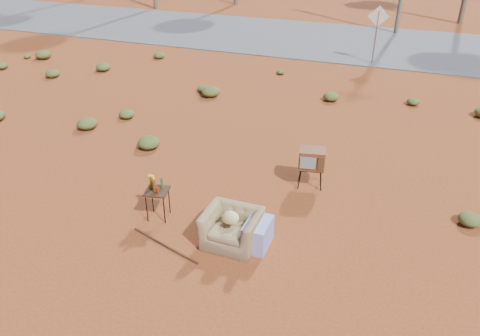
% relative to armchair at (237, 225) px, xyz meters
% --- Properties ---
extents(ground, '(140.00, 140.00, 0.00)m').
position_rel_armchair_xyz_m(ground, '(-0.47, 0.30, -0.41)').
color(ground, brown).
rests_on(ground, ground).
extents(highway, '(140.00, 7.00, 0.04)m').
position_rel_armchair_xyz_m(highway, '(-0.47, 15.30, -0.39)').
color(highway, '#565659').
rests_on(highway, ground).
extents(armchair, '(1.18, 0.74, 0.87)m').
position_rel_armchair_xyz_m(armchair, '(0.00, 0.00, 0.00)').
color(armchair, olive).
rests_on(armchair, ground).
extents(tv_unit, '(0.62, 0.54, 0.89)m').
position_rel_armchair_xyz_m(tv_unit, '(0.80, 2.46, 0.25)').
color(tv_unit, black).
rests_on(tv_unit, ground).
extents(side_table, '(0.51, 0.51, 0.89)m').
position_rel_armchair_xyz_m(side_table, '(-1.77, 0.25, 0.24)').
color(side_table, '#331D12').
rests_on(side_table, ground).
extents(rusty_bar, '(1.56, 0.53, 0.04)m').
position_rel_armchair_xyz_m(rusty_bar, '(-1.19, -0.54, -0.39)').
color(rusty_bar, '#472413').
rests_on(rusty_bar, ground).
extents(road_sign, '(0.78, 0.06, 2.19)m').
position_rel_armchair_xyz_m(road_sign, '(1.03, 12.30, 1.09)').
color(road_sign, brown).
rests_on(road_sign, ground).
extents(scrub_patch, '(17.49, 8.07, 0.33)m').
position_rel_armchair_xyz_m(scrub_patch, '(-1.30, 4.71, -0.27)').
color(scrub_patch, '#455324').
rests_on(scrub_patch, ground).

